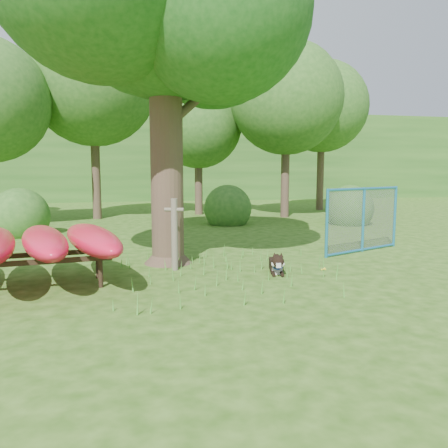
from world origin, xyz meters
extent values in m
plane|color=#254C0F|center=(0.00, 0.00, 0.00)|extent=(80.00, 80.00, 0.00)
cylinder|color=#3D2D21|center=(-0.80, 2.47, 2.76)|extent=(0.90, 0.90, 5.53)
cone|color=#3D2D21|center=(-0.80, 2.47, 0.28)|extent=(1.35, 1.35, 0.55)
sphere|color=#174C15|center=(0.44, 3.61, 5.53)|extent=(3.98, 3.98, 3.98)
sphere|color=#174C15|center=(0.16, 1.40, 5.08)|extent=(3.54, 3.54, 3.54)
cylinder|color=#3D2D21|center=(-0.18, 2.69, 3.54)|extent=(1.33, 1.15, 1.18)
cylinder|color=#3D2D21|center=(-1.40, 2.49, 3.98)|extent=(1.31, 0.41, 1.13)
cylinder|color=brown|center=(-0.72, 1.74, 0.74)|extent=(0.17, 0.17, 1.48)
cylinder|color=brown|center=(-0.72, 1.74, 1.25)|extent=(0.40, 0.21, 0.08)
cylinder|color=black|center=(-2.13, 0.66, 0.25)|extent=(0.09, 0.09, 0.51)
cylinder|color=black|center=(-2.23, 1.36, 0.25)|extent=(0.09, 0.09, 0.51)
cube|color=black|center=(-3.43, 0.48, 0.53)|extent=(3.02, 0.48, 0.08)
cube|color=black|center=(-3.53, 1.18, 0.53)|extent=(3.02, 0.48, 0.08)
ellipsoid|color=red|center=(-3.08, 0.89, 0.81)|extent=(1.50, 3.11, 0.49)
ellipsoid|color=red|center=(-2.28, 0.99, 0.81)|extent=(1.59, 3.10, 0.49)
cube|color=black|center=(1.29, 1.23, 0.11)|extent=(0.40, 0.70, 0.23)
cube|color=beige|center=(1.23, 0.95, 0.10)|extent=(0.23, 0.18, 0.21)
sphere|color=black|center=(1.18, 0.79, 0.28)|extent=(0.24, 0.24, 0.24)
cube|color=beige|center=(1.16, 0.68, 0.24)|extent=(0.12, 0.15, 0.08)
sphere|color=beige|center=(1.11, 0.79, 0.24)|extent=(0.11, 0.11, 0.11)
sphere|color=beige|center=(1.25, 0.75, 0.24)|extent=(0.11, 0.11, 0.11)
cone|color=black|center=(1.13, 0.84, 0.41)|extent=(0.12, 0.13, 0.12)
cone|color=black|center=(1.26, 0.81, 0.41)|extent=(0.09, 0.10, 0.12)
cylinder|color=black|center=(1.11, 0.84, 0.05)|extent=(0.13, 0.29, 0.07)
cylinder|color=black|center=(1.27, 0.80, 0.05)|extent=(0.13, 0.29, 0.07)
sphere|color=black|center=(1.43, 1.56, 0.21)|extent=(0.15, 0.15, 0.15)
torus|color=#1738AD|center=(1.20, 0.86, 0.23)|extent=(0.24, 0.12, 0.24)
cylinder|color=teal|center=(2.89, 2.27, 0.81)|extent=(0.10, 0.10, 1.63)
cylinder|color=teal|center=(4.13, 2.82, 0.81)|extent=(0.10, 0.10, 1.63)
cylinder|color=teal|center=(5.37, 3.36, 0.81)|extent=(0.10, 0.10, 1.63)
cylinder|color=teal|center=(4.13, 2.82, 1.59)|extent=(2.51, 1.15, 0.06)
cylinder|color=teal|center=(4.13, 2.82, 0.05)|extent=(2.51, 1.15, 0.06)
plane|color=gray|center=(4.13, 2.82, 0.81)|extent=(2.48, 1.09, 2.71)
cylinder|color=#4E9831|center=(1.99, 0.45, 0.09)|extent=(0.02, 0.02, 0.18)
sphere|color=yellow|center=(1.99, 0.45, 0.18)|extent=(0.03, 0.03, 0.03)
sphere|color=yellow|center=(2.02, 0.48, 0.18)|extent=(0.03, 0.03, 0.03)
sphere|color=yellow|center=(1.96, 0.47, 0.17)|extent=(0.03, 0.03, 0.03)
sphere|color=yellow|center=(2.01, 0.43, 0.18)|extent=(0.03, 0.03, 0.03)
sphere|color=yellow|center=(1.98, 0.43, 0.18)|extent=(0.03, 0.03, 0.03)
cylinder|color=#3D2D21|center=(-3.00, 12.00, 2.62)|extent=(0.36, 0.36, 5.25)
sphere|color=#29581C|center=(-3.00, 12.00, 5.62)|extent=(5.20, 5.20, 5.20)
cylinder|color=#3D2D21|center=(1.50, 13.00, 1.92)|extent=(0.36, 0.36, 3.85)
sphere|color=#29581C|center=(1.50, 13.00, 4.12)|extent=(4.00, 4.00, 4.00)
cylinder|color=#3D2D21|center=(5.00, 11.00, 2.38)|extent=(0.36, 0.36, 4.76)
sphere|color=#29581C|center=(5.00, 11.00, 5.10)|extent=(4.80, 4.80, 4.80)
cylinder|color=#3D2D21|center=(8.00, 14.00, 2.45)|extent=(0.36, 0.36, 4.90)
sphere|color=#29581C|center=(8.00, 14.00, 5.25)|extent=(4.60, 4.60, 4.60)
sphere|color=#29581C|center=(-5.00, 7.50, 0.00)|extent=(1.80, 1.80, 1.80)
sphere|color=#29581C|center=(6.50, 8.00, 0.00)|extent=(1.80, 1.80, 1.80)
sphere|color=#29581C|center=(2.00, 9.00, 0.00)|extent=(1.80, 1.80, 1.80)
cube|color=#29581C|center=(0.00, 28.00, 3.00)|extent=(80.00, 12.00, 6.00)
camera|label=1|loc=(-1.57, -7.12, 2.05)|focal=35.00mm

